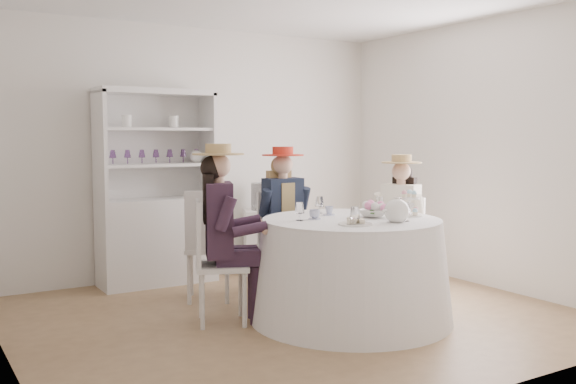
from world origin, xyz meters
TOP-DOWN VIEW (x-y plane):
  - ground at (0.00, 0.00)m, footprint 4.50×4.50m
  - wall_back at (0.00, 2.00)m, footprint 4.50×0.00m
  - wall_front at (0.00, -2.00)m, footprint 4.50×0.00m
  - wall_left at (-2.25, 0.00)m, footprint 0.00×4.50m
  - wall_right at (2.25, 0.00)m, footprint 0.00×4.50m
  - tea_table at (0.34, -0.34)m, footprint 1.67×1.67m
  - hutch at (-0.57, 1.77)m, footprint 1.31×0.77m
  - side_table at (0.65, 1.67)m, footprint 0.59×0.59m
  - hatbox at (0.65, 1.67)m, footprint 0.32×0.32m
  - guest_left at (-0.61, 0.13)m, footprint 0.61×0.55m
  - guest_mid at (0.33, 0.72)m, footprint 0.51×0.54m
  - guest_right at (1.29, 0.14)m, footprint 0.56×0.51m
  - spare_chair at (-0.43, 0.80)m, footprint 0.57×0.57m
  - teacup_a at (0.06, -0.22)m, footprint 0.12×0.12m
  - teacup_b at (0.32, -0.06)m, footprint 0.09×0.09m
  - teacup_c at (0.62, -0.26)m, footprint 0.09×0.09m
  - flower_bowl at (0.55, -0.37)m, footprint 0.30×0.30m
  - flower_arrangement at (0.56, -0.40)m, footprint 0.19×0.19m
  - table_teapot at (0.52, -0.70)m, footprint 0.28×0.20m
  - sandwich_plate at (0.15, -0.65)m, footprint 0.26×0.26m
  - cupcake_stand at (0.87, -0.45)m, footprint 0.23×0.23m
  - stemware_set at (0.34, -0.34)m, footprint 0.93×0.90m

SIDE VIEW (x-z plane):
  - ground at x=0.00m, z-range 0.00..0.00m
  - side_table at x=0.65m, z-range 0.00..0.70m
  - tea_table at x=0.34m, z-range 0.00..0.84m
  - spare_chair at x=-0.43m, z-range 0.04..1.08m
  - hutch at x=-0.57m, z-range -0.29..1.71m
  - guest_right at x=1.29m, z-range 0.09..1.43m
  - guest_mid at x=0.33m, z-range 0.09..1.52m
  - guest_left at x=-0.61m, z-range 0.09..1.56m
  - hatbox at x=0.65m, z-range 0.70..1.01m
  - sandwich_plate at x=0.15m, z-range 0.83..0.89m
  - flower_bowl at x=0.55m, z-range 0.85..0.91m
  - teacup_c at x=0.62m, z-range 0.85..0.91m
  - teacup_b at x=0.32m, z-range 0.85..0.91m
  - teacup_a at x=0.06m, z-range 0.85..0.92m
  - stemware_set at x=0.34m, z-range 0.85..1.00m
  - cupcake_stand at x=0.87m, z-range 0.82..1.03m
  - table_teapot at x=0.52m, z-range 0.83..1.04m
  - flower_arrangement at x=0.56m, z-range 0.90..0.97m
  - wall_back at x=0.00m, z-range -0.90..3.60m
  - wall_front at x=0.00m, z-range -0.90..3.60m
  - wall_left at x=-2.25m, z-range -0.90..3.60m
  - wall_right at x=2.25m, z-range -0.90..3.60m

